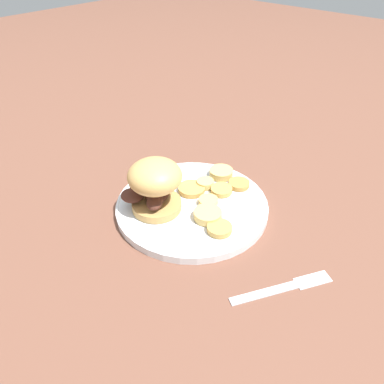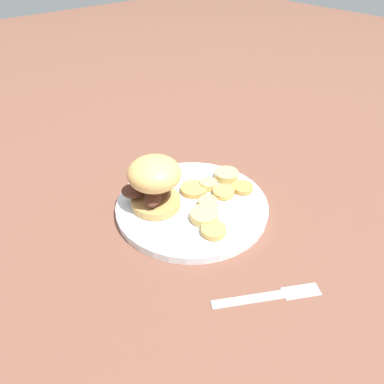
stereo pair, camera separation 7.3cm
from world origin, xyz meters
name	(u,v)px [view 2 (the right image)]	position (x,y,z in m)	size (l,w,h in m)	color
ground_plane	(192,209)	(0.00, 0.00, 0.00)	(4.00, 4.00, 0.00)	brown
dinner_plate	(192,205)	(0.00, 0.00, 0.01)	(0.30, 0.30, 0.02)	white
sandwich	(154,181)	(-0.04, -0.06, 0.07)	(0.12, 0.11, 0.10)	tan
potato_round_0	(227,175)	(-0.02, 0.11, 0.02)	(0.05, 0.05, 0.01)	#DBB766
potato_round_1	(243,187)	(0.04, 0.11, 0.02)	(0.04, 0.04, 0.01)	#BC8942
potato_round_2	(208,203)	(0.03, 0.02, 0.02)	(0.04, 0.04, 0.01)	#DBB766
potato_round_3	(224,192)	(0.02, 0.07, 0.02)	(0.04, 0.04, 0.01)	tan
potato_round_4	(208,184)	(-0.02, 0.06, 0.02)	(0.04, 0.04, 0.01)	#DBB766
potato_round_5	(194,189)	(-0.03, 0.03, 0.02)	(0.06, 0.06, 0.01)	tan
potato_round_6	(205,216)	(0.05, -0.02, 0.02)	(0.05, 0.05, 0.01)	#DBB766
potato_round_7	(214,230)	(0.09, -0.03, 0.02)	(0.05, 0.05, 0.01)	tan
fork	(269,296)	(0.24, -0.05, 0.00)	(0.11, 0.16, 0.00)	silver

